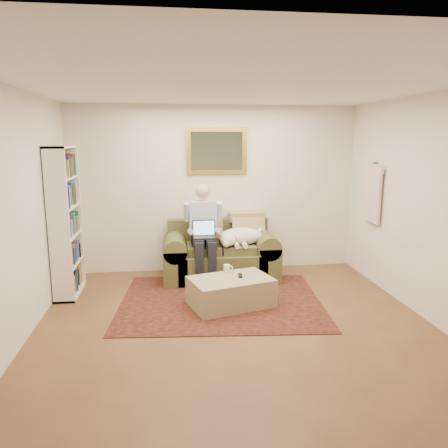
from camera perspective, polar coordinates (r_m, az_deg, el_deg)
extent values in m
cube|color=brown|center=(4.87, 1.99, -14.40)|extent=(4.50, 5.00, 0.01)
cube|color=white|center=(4.41, 2.23, 17.67)|extent=(4.50, 5.00, 0.01)
cube|color=white|center=(6.91, -1.24, 4.56)|extent=(4.50, 0.01, 2.60)
cube|color=white|center=(4.66, -26.32, 0.12)|extent=(0.01, 5.00, 2.60)
cube|color=white|center=(5.31, 26.85, 1.29)|extent=(0.01, 5.00, 2.60)
cube|color=black|center=(5.79, -0.43, -10.01)|extent=(2.75, 2.28, 0.01)
cube|color=#474926|center=(6.65, -0.48, -5.31)|extent=(1.30, 0.83, 0.42)
cube|color=#474926|center=(6.89, -0.83, -1.06)|extent=(1.57, 0.18, 0.43)
cube|color=#474926|center=(6.59, -6.40, -5.07)|extent=(0.34, 0.83, 0.86)
cube|color=#474926|center=(6.74, 5.31, -4.67)|extent=(0.34, 0.83, 0.86)
cube|color=#474926|center=(6.50, -2.67, -3.22)|extent=(0.49, 0.56, 0.12)
cube|color=#474926|center=(6.56, 1.79, -3.08)|extent=(0.49, 0.56, 0.12)
cube|color=black|center=(6.27, -2.55, -1.75)|extent=(0.33, 0.23, 0.02)
cube|color=black|center=(6.35, -2.64, -0.50)|extent=(0.33, 0.06, 0.23)
cube|color=#99BFF2|center=(6.35, -2.64, -0.51)|extent=(0.30, 0.05, 0.20)
cube|color=tan|center=(5.59, 0.89, -8.87)|extent=(1.14, 0.90, 0.36)
cylinder|color=white|center=(5.77, 0.37, -5.81)|extent=(0.08, 0.08, 0.10)
cube|color=black|center=(5.61, 2.13, -6.74)|extent=(0.06, 0.15, 0.02)
cube|color=gold|center=(6.85, -0.97, 9.53)|extent=(0.94, 0.04, 0.72)
cube|color=gray|center=(6.83, -0.95, 9.53)|extent=(0.80, 0.01, 0.58)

